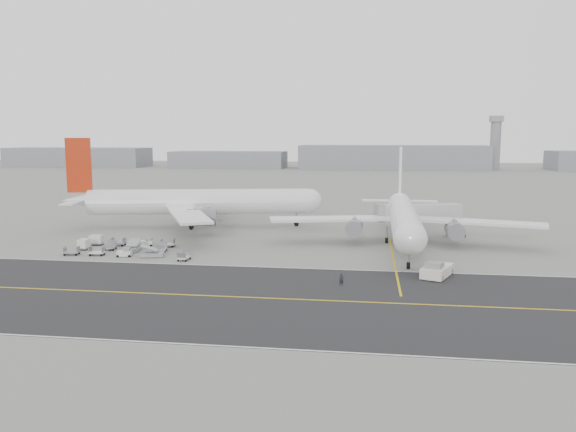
# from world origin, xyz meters

# --- Properties ---
(ground) EXTENTS (700.00, 700.00, 0.00)m
(ground) POSITION_xyz_m (0.00, 0.00, 0.00)
(ground) COLOR gray
(ground) RESTS_ON ground
(taxiway) EXTENTS (220.00, 59.00, 0.03)m
(taxiway) POSITION_xyz_m (5.02, -17.98, 0.01)
(taxiway) COLOR #272729
(taxiway) RESTS_ON ground
(horizon_buildings) EXTENTS (520.00, 28.00, 28.00)m
(horizon_buildings) POSITION_xyz_m (30.00, 260.00, 0.00)
(horizon_buildings) COLOR gray
(horizon_buildings) RESTS_ON ground
(control_tower) EXTENTS (7.00, 7.00, 31.25)m
(control_tower) POSITION_xyz_m (100.00, 265.00, 16.25)
(control_tower) COLOR gray
(control_tower) RESTS_ON ground
(airliner_a) EXTENTS (54.27, 53.17, 18.92)m
(airliner_a) POSITION_xyz_m (-10.71, 32.22, 5.45)
(airliner_a) COLOR white
(airliner_a) RESTS_ON ground
(airliner_b) EXTENTS (48.71, 49.27, 16.99)m
(airliner_b) POSITION_xyz_m (32.21, 19.34, 4.90)
(airliner_b) COLOR white
(airliner_b) RESTS_ON ground
(pushback_tug) EXTENTS (5.15, 8.06, 2.32)m
(pushback_tug) POSITION_xyz_m (35.36, -4.65, 0.95)
(pushback_tug) COLOR silver
(pushback_tug) RESTS_ON ground
(jet_bridge) EXTENTS (17.57, 7.63, 6.58)m
(jet_bridge) POSITION_xyz_m (35.74, 26.40, 4.58)
(jet_bridge) COLOR gray
(jet_bridge) RESTS_ON ground
(gse_cluster) EXTENTS (23.00, 18.81, 1.86)m
(gse_cluster) POSITION_xyz_m (-15.25, 6.39, 0.00)
(gse_cluster) COLOR gray
(gse_cluster) RESTS_ON ground
(stray_dolly) EXTENTS (1.60, 2.43, 1.44)m
(stray_dolly) POSITION_xyz_m (-2.41, 0.57, 0.00)
(stray_dolly) COLOR silver
(stray_dolly) RESTS_ON ground
(ground_crew_a) EXTENTS (0.61, 0.42, 1.64)m
(ground_crew_a) POSITION_xyz_m (22.60, -11.04, 0.82)
(ground_crew_a) COLOR black
(ground_crew_a) RESTS_ON ground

